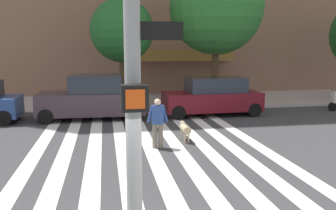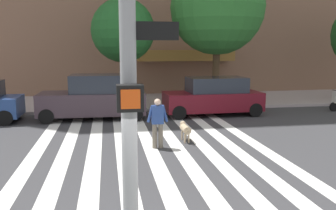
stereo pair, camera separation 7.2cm
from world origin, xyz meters
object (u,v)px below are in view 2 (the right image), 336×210
traffic_light_pole (128,24)px  street_tree_middle (217,7)px  pedestrian_dog_walker (158,120)px  dog_on_leash (185,129)px  street_tree_nearest (123,31)px  parked_car_third_in_line (213,97)px  parked_car_behind_first (94,98)px

traffic_light_pole → street_tree_middle: bearing=69.2°
pedestrian_dog_walker → dog_on_leash: 1.37m
street_tree_nearest → dog_on_leash: size_ratio=5.37×
street_tree_middle → parked_car_third_in_line: bearing=-109.6°
parked_car_behind_first → parked_car_third_in_line: (5.72, 0.00, -0.05)m
street_tree_nearest → dog_on_leash: 8.32m
parked_car_third_in_line → street_tree_middle: (0.91, 2.55, 4.51)m
street_tree_middle → pedestrian_dog_walker: 10.06m
street_tree_nearest → pedestrian_dog_walker: street_tree_nearest is taller
traffic_light_pole → street_tree_nearest: bearing=87.5°
street_tree_nearest → street_tree_middle: 5.26m
street_tree_nearest → dog_on_leash: bearing=-76.4°
parked_car_behind_first → pedestrian_dog_walker: parked_car_behind_first is taller
parked_car_behind_first → dog_on_leash: (3.29, -4.58, -0.51)m
street_tree_middle → street_tree_nearest: bearing=178.7°
traffic_light_pole → dog_on_leash: 8.93m
street_tree_nearest → street_tree_middle: size_ratio=0.73×
street_tree_nearest → dog_on_leash: street_tree_nearest is taller
dog_on_leash → traffic_light_pole: bearing=-106.8°
parked_car_third_in_line → street_tree_nearest: bearing=147.5°
street_tree_nearest → dog_on_leash: (1.76, -7.25, -3.69)m
parked_car_behind_first → street_tree_nearest: size_ratio=0.85×
traffic_light_pole → street_tree_middle: size_ratio=0.74×
parked_car_behind_first → parked_car_third_in_line: size_ratio=1.03×
pedestrian_dog_walker → street_tree_middle: bearing=60.6°
street_tree_middle → dog_on_leash: size_ratio=7.40×
parked_car_third_in_line → street_tree_middle: street_tree_middle is taller
pedestrian_dog_walker → traffic_light_pole: bearing=-100.4°
street_tree_middle → pedestrian_dog_walker: size_ratio=4.79×
parked_car_behind_first → traffic_light_pole: bearing=-86.1°
traffic_light_pole → street_tree_middle: (5.77, 15.16, 1.90)m
parked_car_behind_first → street_tree_nearest: (1.53, 2.67, 3.18)m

